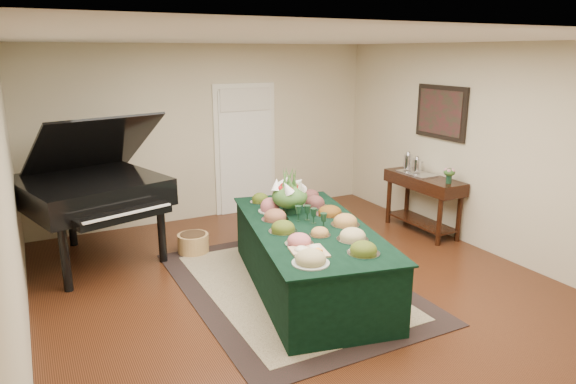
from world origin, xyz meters
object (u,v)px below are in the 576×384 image
floral_centerpiece (290,192)px  mahogany_sideboard (423,189)px  grand_piano (90,189)px  buffet_table (309,257)px

floral_centerpiece → mahogany_sideboard: size_ratio=0.34×
floral_centerpiece → mahogany_sideboard: 2.45m
grand_piano → mahogany_sideboard: bearing=-13.7°
buffet_table → floral_centerpiece: floral_centerpiece is taller
grand_piano → mahogany_sideboard: size_ratio=1.65×
buffet_table → grand_piano: size_ratio=1.31×
floral_centerpiece → buffet_table: bearing=-92.4°
grand_piano → mahogany_sideboard: grand_piano is taller
grand_piano → floral_centerpiece: bearing=-35.6°
buffet_table → grand_piano: 2.86m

